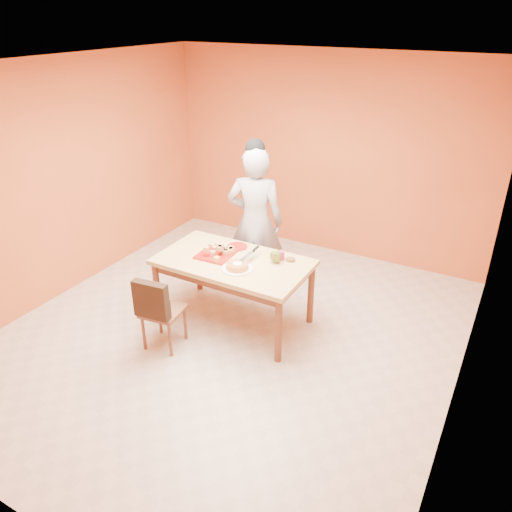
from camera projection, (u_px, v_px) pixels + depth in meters
The scene contains 17 objects.
floor at pixel (230, 335), 5.34m from camera, with size 5.00×5.00×0.00m, color beige.
ceiling at pixel (222, 67), 4.13m from camera, with size 5.00×5.00×0.00m, color white.
wall_back at pixel (326, 156), 6.68m from camera, with size 4.50×4.50×0.00m, color #CC622F.
wall_left at pixel (60, 182), 5.71m from camera, with size 5.00×5.00×0.00m, color #CC622F.
wall_right at pixel (480, 274), 3.76m from camera, with size 5.00×5.00×0.00m, color #CC622F.
dining_table at pixel (233, 268), 5.28m from camera, with size 1.60×0.90×0.76m.
dining_chair at pixel (162, 310), 4.99m from camera, with size 0.43×0.49×0.83m.
pastry_pile at pixel (215, 249), 5.31m from camera, with size 0.32×0.32×0.10m, color tan, non-canonical shape.
person at pixel (255, 222), 5.80m from camera, with size 0.65×0.43×1.80m, color #969699.
pastry_platter at pixel (215, 255), 5.34m from camera, with size 0.35×0.35×0.02m, color #9B140E.
red_dinner_plate at pixel (237, 247), 5.52m from camera, with size 0.23×0.23×0.01m, color #9B140E.
white_cake_plate at pixel (237, 269), 5.06m from camera, with size 0.32×0.32×0.01m, color white.
sponge_cake at pixel (237, 266), 5.05m from camera, with size 0.22×0.22×0.05m, color gold.
cake_server at pixel (247, 256), 5.17m from camera, with size 0.05×0.28×0.01m, color white.
egg_ornament at pixel (275, 256), 5.16m from camera, with size 0.12×0.10×0.15m, color olive.
magenta_glass at pixel (281, 255), 5.24m from camera, with size 0.07×0.07×0.09m, color #C81E68.
checker_tin at pixel (290, 260), 5.23m from camera, with size 0.09×0.09×0.03m, color #3B1E10.
Camera 1 is at (2.38, -3.70, 3.16)m, focal length 35.00 mm.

